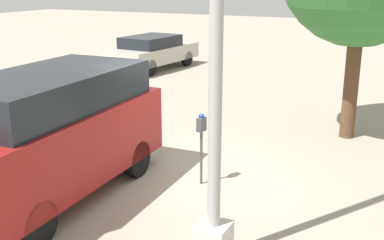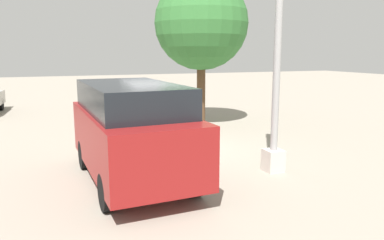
# 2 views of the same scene
# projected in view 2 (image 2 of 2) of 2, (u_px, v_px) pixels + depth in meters

# --- Properties ---
(ground_plane) EXTENTS (80.00, 80.00, 0.00)m
(ground_plane) POSITION_uv_depth(u_px,v_px,m) (171.00, 153.00, 11.02)
(ground_plane) COLOR gray
(parking_meter_near) EXTENTS (0.21, 0.13, 1.39)m
(parking_meter_near) POSITION_uv_depth(u_px,v_px,m) (193.00, 119.00, 10.79)
(parking_meter_near) COLOR #4C4C4C
(parking_meter_near) RESTS_ON ground
(lamp_post) EXTENTS (0.44, 0.44, 6.63)m
(lamp_post) POSITION_uv_depth(u_px,v_px,m) (277.00, 75.00, 8.93)
(lamp_post) COLOR beige
(lamp_post) RESTS_ON ground
(parked_van) EXTENTS (4.70, 2.22, 2.24)m
(parked_van) POSITION_uv_depth(u_px,v_px,m) (132.00, 129.00, 8.47)
(parked_van) COLOR maroon
(parked_van) RESTS_ON ground
(street_tree) EXTENTS (3.70, 3.70, 5.92)m
(street_tree) POSITION_uv_depth(u_px,v_px,m) (201.00, 24.00, 14.79)
(street_tree) COLOR #513823
(street_tree) RESTS_ON ground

